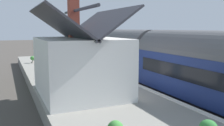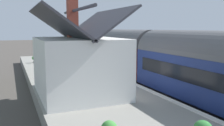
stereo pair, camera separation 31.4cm
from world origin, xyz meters
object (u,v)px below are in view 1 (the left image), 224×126
(train, at_px, (149,58))
(planter_by_door, at_px, (33,60))
(station_building, at_px, (80,64))
(bench_near_building, at_px, (66,60))
(bench_by_lamp, at_px, (78,65))
(lamp_post_platform, at_px, (103,41))

(train, xyz_separation_m, planter_by_door, (11.06, 7.15, -1.02))
(station_building, relative_size, bench_near_building, 4.27)
(train, bearing_deg, bench_by_lamp, 42.21)
(train, relative_size, lamp_post_platform, 5.81)
(station_building, height_order, bench_near_building, station_building)
(bench_by_lamp, bearing_deg, station_building, 164.88)
(station_building, relative_size, lamp_post_platform, 1.62)
(planter_by_door, bearing_deg, station_building, -175.29)
(lamp_post_platform, bearing_deg, bench_by_lamp, 43.94)
(station_building, distance_m, lamp_post_platform, 6.51)
(train, height_order, planter_by_door, train)
(bench_by_lamp, xyz_separation_m, planter_by_door, (6.51, 3.02, -0.11))
(lamp_post_platform, bearing_deg, planter_by_door, 29.44)
(bench_by_lamp, height_order, lamp_post_platform, lamp_post_platform)
(lamp_post_platform, bearing_deg, train, -138.81)
(bench_by_lamp, height_order, planter_by_door, bench_by_lamp)
(station_building, relative_size, bench_by_lamp, 4.25)
(station_building, bearing_deg, train, -67.40)
(bench_near_building, relative_size, planter_by_door, 1.92)
(station_building, height_order, lamp_post_platform, station_building)
(train, bearing_deg, station_building, 112.60)
(bench_near_building, height_order, planter_by_door, bench_near_building)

